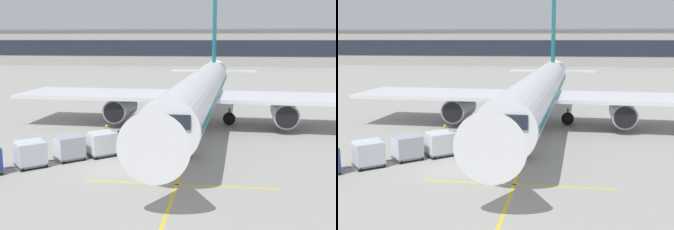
{
  "view_description": "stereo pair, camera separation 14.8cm",
  "coord_description": "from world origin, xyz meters",
  "views": [
    {
      "loc": [
        7.42,
        -27.05,
        8.76
      ],
      "look_at": [
        2.89,
        5.77,
        2.87
      ],
      "focal_mm": 45.8,
      "sensor_mm": 36.0,
      "label": 1
    },
    {
      "loc": [
        7.56,
        -27.03,
        8.76
      ],
      "look_at": [
        2.89,
        5.77,
        2.87
      ],
      "focal_mm": 45.8,
      "sensor_mm": 36.0,
      "label": 2
    }
  ],
  "objects": [
    {
      "name": "baggage_cart_third",
      "position": [
        -5.91,
        -0.01,
        1.0
      ],
      "size": [
        2.57,
        2.53,
        1.91
      ],
      "color": "#515156",
      "rests_on": "ground"
    },
    {
      "name": "baggage_cart_lead",
      "position": [
        -1.89,
        3.48,
        1.0
      ],
      "size": [
        2.57,
        2.53,
        1.91
      ],
      "color": "#515156",
      "rests_on": "ground"
    },
    {
      "name": "ground_plane",
      "position": [
        0.0,
        0.0,
        0.0
      ],
      "size": [
        600.0,
        600.0,
        0.0
      ],
      "primitive_type": "plane",
      "color": "#9E9B93"
    },
    {
      "name": "ground_crew_by_carts",
      "position": [
        -2.41,
        6.82,
        1.0
      ],
      "size": [
        0.57,
        0.26,
        1.74
      ],
      "color": "black",
      "rests_on": "ground"
    },
    {
      "name": "safety_cone_engine_keepout",
      "position": [
        -1.07,
        13.16,
        0.31
      ],
      "size": [
        0.57,
        0.57,
        0.65
      ],
      "color": "black",
      "rests_on": "ground"
    },
    {
      "name": "baggage_cart_second",
      "position": [
        -3.89,
        2.07,
        1.0
      ],
      "size": [
        2.57,
        2.53,
        1.91
      ],
      "color": "#515156",
      "rests_on": "ground"
    },
    {
      "name": "apron_guidance_line_lead_in",
      "position": [
        4.54,
        15.1,
        0.0
      ],
      "size": [
        0.2,
        110.0,
        0.01
      ],
      "color": "yellow",
      "rests_on": "ground"
    },
    {
      "name": "ground_crew_by_loader",
      "position": [
        1.27,
        3.02,
        1.0
      ],
      "size": [
        0.57,
        0.26,
        1.74
      ],
      "color": "#514C42",
      "rests_on": "ground"
    },
    {
      "name": "parked_airplane",
      "position": [
        4.84,
        16.0,
        3.56
      ],
      "size": [
        37.73,
        47.9,
        15.76
      ],
      "color": "white",
      "rests_on": "ground"
    },
    {
      "name": "terminal_building",
      "position": [
        -4.81,
        118.06,
        5.89
      ],
      "size": [
        135.79,
        15.5,
        11.89
      ],
      "color": "#A8A399",
      "rests_on": "ground"
    },
    {
      "name": "apron_guidance_line_stop_bar",
      "position": [
        4.8,
        -2.22,
        0.0
      ],
      "size": [
        12.0,
        0.2,
        0.01
      ],
      "color": "yellow",
      "rests_on": "ground"
    },
    {
      "name": "belt_loader",
      "position": [
        0.21,
        6.72,
        0.88
      ],
      "size": [
        4.83,
        4.35,
        3.11
      ],
      "color": "#A3A8B2",
      "rests_on": "ground"
    },
    {
      "name": "safety_cone_wingtip",
      "position": [
        -3.68,
        11.48,
        0.3
      ],
      "size": [
        0.55,
        0.55,
        0.62
      ],
      "color": "black",
      "rests_on": "ground"
    }
  ]
}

